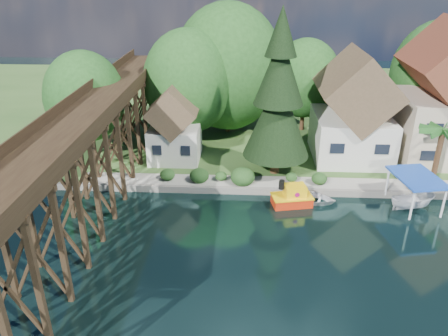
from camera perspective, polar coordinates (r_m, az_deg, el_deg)
The scene contains 15 objects.
ground at distance 32.93m, azimuth 9.27°, elevation -10.11°, with size 140.00×140.00×0.00m, color black.
bank at distance 63.67m, azimuth 6.38°, elevation 7.92°, with size 140.00×52.00×0.50m, color #2D5020.
seawall at distance 40.16m, azimuth 13.91°, elevation -3.17°, with size 60.00×0.40×0.62m, color slate.
promenade at distance 41.62m, azimuth 16.34°, elevation -2.09°, with size 50.00×2.60×0.06m, color gray.
trestle_bridge at distance 36.75m, azimuth -16.59°, elevation 2.50°, with size 4.12×44.18×9.30m.
house_left at distance 46.20m, azimuth 16.53°, elevation 6.79°, with size 7.64×8.64×11.02m.
house_center at distance 49.20m, azimuth 26.91°, elevation 7.75°, with size 8.65×9.18×13.89m.
shed at distance 44.50m, azimuth -6.48°, elevation 5.21°, with size 5.09×5.40×7.85m.
bg_trees at distance 49.64m, azimuth 8.67°, elevation 11.33°, with size 49.90×13.30×10.57m.
shrubs at distance 40.10m, azimuth 1.59°, elevation -0.95°, with size 15.76×2.47×1.70m.
conifer at distance 40.06m, azimuth 7.11°, elevation 9.05°, with size 6.23×6.23×15.35m.
palm_tree at distance 42.67m, azimuth 26.67°, elevation 4.12°, with size 5.10×5.10×5.70m.
tugboat at distance 37.83m, azimuth 8.93°, elevation -3.79°, with size 3.70×2.50×2.47m.
boat_white_a at distance 38.82m, azimuth 11.41°, elevation -3.74°, with size 2.93×4.11×0.85m, color white.
boat_canopy at distance 39.81m, azimuth 23.52°, elevation -3.26°, with size 4.08×5.27×3.05m.
Camera 1 is at (-3.82, -26.81, 18.74)m, focal length 35.00 mm.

